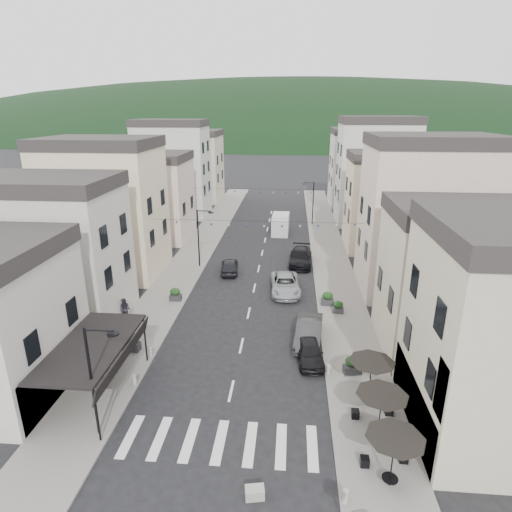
% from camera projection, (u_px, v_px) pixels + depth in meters
% --- Properties ---
extents(ground, '(700.00, 700.00, 0.00)m').
position_uv_depth(ground, '(212.00, 475.00, 19.03)').
color(ground, black).
rests_on(ground, ground).
extents(sidewalk_left, '(4.00, 76.00, 0.12)m').
position_uv_depth(sidewalk_left, '(199.00, 248.00, 49.74)').
color(sidewalk_left, slate).
rests_on(sidewalk_left, ground).
extents(sidewalk_right, '(4.00, 76.00, 0.12)m').
position_uv_depth(sidewalk_right, '(329.00, 251.00, 48.54)').
color(sidewalk_right, slate).
rests_on(sidewalk_right, ground).
extents(hill_backdrop, '(640.00, 360.00, 70.00)m').
position_uv_depth(hill_backdrop, '(289.00, 132.00, 301.52)').
color(hill_backdrop, black).
rests_on(hill_backdrop, ground).
extents(boutique_awning, '(3.77, 7.50, 3.28)m').
position_uv_depth(boutique_awning, '(96.00, 347.00, 23.30)').
color(boutique_awning, black).
rests_on(boutique_awning, ground).
extents(buildings_row_left, '(10.20, 54.16, 14.00)m').
position_uv_depth(buildings_row_left, '(151.00, 187.00, 53.74)').
color(buildings_row_left, '#B8B4A9').
rests_on(buildings_row_left, ground).
extents(buildings_row_right, '(10.20, 54.16, 14.50)m').
position_uv_depth(buildings_row_right, '(389.00, 190.00, 50.25)').
color(buildings_row_right, '#C2B49A').
rests_on(buildings_row_right, ground).
extents(cafe_terrace, '(2.50, 8.10, 2.53)m').
position_uv_depth(cafe_terrace, '(382.00, 400.00, 20.27)').
color(cafe_terrace, black).
rests_on(cafe_terrace, ground).
extents(streetlamp_left_near, '(1.70, 0.56, 6.00)m').
position_uv_depth(streetlamp_left_near, '(96.00, 371.00, 20.17)').
color(streetlamp_left_near, black).
rests_on(streetlamp_left_near, ground).
extents(streetlamp_left_far, '(1.70, 0.56, 6.00)m').
position_uv_depth(streetlamp_left_far, '(201.00, 232.00, 42.77)').
color(streetlamp_left_far, black).
rests_on(streetlamp_left_far, ground).
extents(streetlamp_right_far, '(1.70, 0.56, 6.00)m').
position_uv_depth(streetlamp_right_far, '(311.00, 199.00, 58.78)').
color(streetlamp_right_far, black).
rests_on(streetlamp_right_far, ground).
extents(bollards, '(11.66, 10.26, 0.60)m').
position_uv_depth(bollards, '(230.00, 390.00, 24.07)').
color(bollards, gray).
rests_on(bollards, ground).
extents(bunting_near, '(19.00, 0.28, 0.62)m').
position_uv_depth(bunting_near, '(255.00, 225.00, 37.89)').
color(bunting_near, black).
rests_on(bunting_near, ground).
extents(bunting_far, '(19.00, 0.28, 0.62)m').
position_uv_depth(bunting_far, '(266.00, 192.00, 52.96)').
color(bunting_far, black).
rests_on(bunting_far, ground).
extents(parked_car_a, '(1.96, 4.09, 1.35)m').
position_uv_depth(parked_car_a, '(310.00, 351.00, 27.42)').
color(parked_car_a, black).
rests_on(parked_car_a, ground).
extents(parked_car_b, '(2.22, 5.03, 1.61)m').
position_uv_depth(parked_car_b, '(309.00, 332.00, 29.58)').
color(parked_car_b, '#2D2D2F').
rests_on(parked_car_b, ground).
extents(parked_car_c, '(2.88, 5.56, 1.50)m').
position_uv_depth(parked_car_c, '(285.00, 284.00, 37.70)').
color(parked_car_c, '#9B9EA3').
rests_on(parked_car_c, ground).
extents(parked_car_d, '(2.52, 5.62, 1.60)m').
position_uv_depth(parked_car_d, '(301.00, 257.00, 44.40)').
color(parked_car_d, black).
rests_on(parked_car_d, ground).
extents(parked_car_e, '(2.15, 4.36, 1.43)m').
position_uv_depth(parked_car_e, '(229.00, 266.00, 42.30)').
color(parked_car_e, black).
rests_on(parked_car_e, ground).
extents(delivery_van, '(2.23, 5.37, 2.55)m').
position_uv_depth(delivery_van, '(281.00, 223.00, 55.76)').
color(delivery_van, silver).
rests_on(delivery_van, ground).
extents(pedestrian_a, '(0.71, 0.62, 1.64)m').
position_uv_depth(pedestrian_a, '(131.00, 326.00, 30.09)').
color(pedestrian_a, black).
rests_on(pedestrian_a, sidewalk_left).
extents(pedestrian_b, '(0.93, 0.75, 1.79)m').
position_uv_depth(pedestrian_b, '(125.00, 310.00, 32.36)').
color(pedestrian_b, '#25212C').
rests_on(pedestrian_b, sidewalk_left).
extents(concrete_block_a, '(0.88, 0.64, 0.50)m').
position_uv_depth(concrete_block_a, '(255.00, 493.00, 17.84)').
color(concrete_block_a, gray).
rests_on(concrete_block_a, ground).
extents(planter_la, '(1.19, 0.73, 1.28)m').
position_uv_depth(planter_la, '(131.00, 342.00, 28.42)').
color(planter_la, '#2B2B2D').
rests_on(planter_la, sidewalk_left).
extents(planter_lb, '(1.04, 0.63, 1.12)m').
position_uv_depth(planter_lb, '(175.00, 294.00, 35.88)').
color(planter_lb, '#28292A').
rests_on(planter_lb, sidewalk_left).
extents(planter_ra, '(1.16, 0.76, 1.20)m').
position_uv_depth(planter_ra, '(353.00, 365.00, 25.93)').
color(planter_ra, '#2E2E30').
rests_on(planter_ra, sidewalk_right).
extents(planter_rb, '(0.94, 0.59, 0.99)m').
position_uv_depth(planter_rb, '(338.00, 307.00, 33.73)').
color(planter_rb, '#313234').
rests_on(planter_rb, sidewalk_right).
extents(planter_rc, '(1.05, 0.61, 1.15)m').
position_uv_depth(planter_rc, '(328.00, 299.00, 35.05)').
color(planter_rc, '#2F2E31').
rests_on(planter_rc, sidewalk_right).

